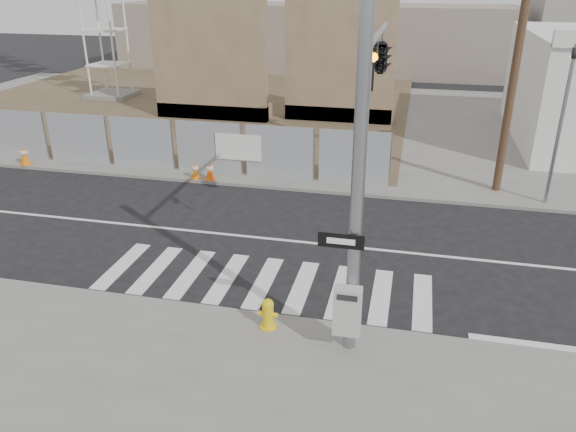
% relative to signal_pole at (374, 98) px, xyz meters
% --- Properties ---
extents(ground, '(100.00, 100.00, 0.00)m').
position_rel_signal_pole_xyz_m(ground, '(-2.49, 2.05, -4.78)').
color(ground, black).
rests_on(ground, ground).
extents(sidewalk_far, '(50.00, 20.00, 0.12)m').
position_rel_signal_pole_xyz_m(sidewalk_far, '(-2.49, 16.05, -4.72)').
color(sidewalk_far, slate).
rests_on(sidewalk_far, ground).
extents(signal_pole, '(0.96, 5.87, 7.00)m').
position_rel_signal_pole_xyz_m(signal_pole, '(0.00, 0.00, 0.00)').
color(signal_pole, gray).
rests_on(signal_pole, sidewalk_near).
extents(far_signal_pole, '(0.16, 0.20, 5.60)m').
position_rel_signal_pole_xyz_m(far_signal_pole, '(5.51, 6.65, -1.30)').
color(far_signal_pole, gray).
rests_on(far_signal_pole, sidewalk_far).
extents(chain_link_fence, '(24.60, 0.04, 2.00)m').
position_rel_signal_pole_xyz_m(chain_link_fence, '(-12.49, 7.05, -3.66)').
color(chain_link_fence, gray).
rests_on(chain_link_fence, sidewalk_far).
extents(concrete_wall_left, '(6.00, 1.30, 8.00)m').
position_rel_signal_pole_xyz_m(concrete_wall_left, '(-9.49, 15.13, -1.40)').
color(concrete_wall_left, brown).
rests_on(concrete_wall_left, sidewalk_far).
extents(concrete_wall_right, '(5.50, 1.30, 8.00)m').
position_rel_signal_pole_xyz_m(concrete_wall_right, '(-2.99, 16.13, -1.40)').
color(concrete_wall_right, brown).
rests_on(concrete_wall_right, sidewalk_far).
extents(utility_pole_right, '(1.60, 0.28, 10.00)m').
position_rel_signal_pole_xyz_m(utility_pole_right, '(4.01, 7.55, 0.42)').
color(utility_pole_right, '#513725').
rests_on(utility_pole_right, sidewalk_far).
extents(fire_hydrant, '(0.44, 0.41, 0.72)m').
position_rel_signal_pole_xyz_m(fire_hydrant, '(-1.83, -2.50, -4.31)').
color(fire_hydrant, yellow).
rests_on(fire_hydrant, sidewalk_near).
extents(traffic_cone_b, '(0.55, 0.55, 0.80)m').
position_rel_signal_pole_xyz_m(traffic_cone_b, '(-14.34, 6.27, -4.27)').
color(traffic_cone_b, orange).
rests_on(traffic_cone_b, sidewalk_far).
extents(traffic_cone_c, '(0.38, 0.38, 0.64)m').
position_rel_signal_pole_xyz_m(traffic_cone_c, '(-6.99, 6.27, -4.35)').
color(traffic_cone_c, orange).
rests_on(traffic_cone_c, sidewalk_far).
extents(traffic_cone_d, '(0.48, 0.48, 0.70)m').
position_rel_signal_pole_xyz_m(traffic_cone_d, '(-6.41, 6.27, -4.32)').
color(traffic_cone_d, '#FF580D').
rests_on(traffic_cone_d, sidewalk_far).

